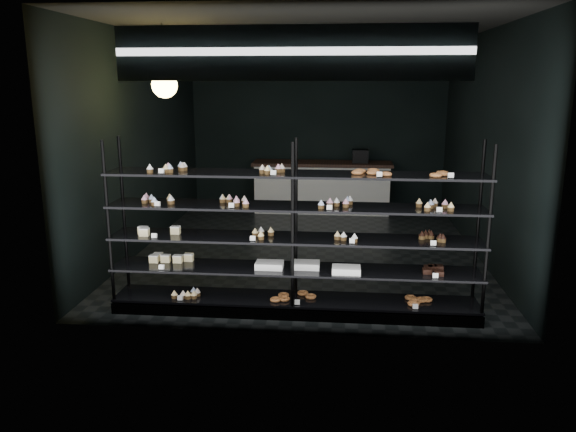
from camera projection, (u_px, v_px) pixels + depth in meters
The scene contains 5 objects.
room at pixel (309, 144), 8.23m from camera, with size 5.01×6.01×3.20m.
display_shelf at pixel (292, 258), 6.09m from camera, with size 4.00×0.50×1.91m.
signage at pixel (291, 53), 5.13m from camera, with size 3.30×0.05×0.50m.
pendant_lamp at pixel (164, 85), 6.94m from camera, with size 0.32×0.32×0.89m.
service_counter at pixel (322, 186), 10.90m from camera, with size 2.67×0.65×1.23m.
Camera 1 is at (0.47, -8.24, 2.50)m, focal length 35.00 mm.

